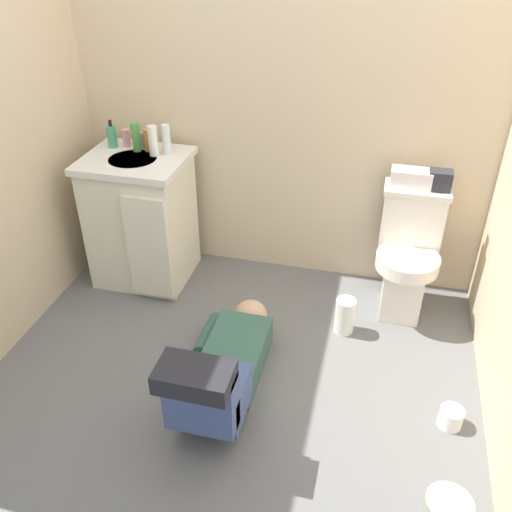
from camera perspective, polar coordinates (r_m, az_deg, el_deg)
ground_plane at (r=2.97m, az=-2.09°, el=-11.66°), size 2.98×3.01×0.04m
wall_back at (r=3.25m, az=2.77°, el=17.46°), size 2.64×0.08×2.40m
toilet at (r=3.25m, az=15.52°, el=0.16°), size 0.36×0.46×0.75m
vanity_cabinet at (r=3.47m, az=-11.82°, el=3.87°), size 0.60×0.53×0.82m
faucet at (r=3.40m, az=-11.71°, el=11.71°), size 0.02×0.02×0.10m
person_plumber at (r=2.70m, az=-3.60°, el=-11.56°), size 0.39×1.06×0.52m
tissue_box at (r=3.13m, az=15.89°, el=7.82°), size 0.22×0.11×0.10m
toiletry_bag at (r=3.14m, az=18.64°, el=7.51°), size 0.12×0.09×0.11m
soap_dispenser at (r=3.46m, az=-14.80°, el=12.00°), size 0.06×0.06×0.17m
bottle_pink at (r=3.46m, az=-13.36°, el=11.90°), size 0.05×0.05×0.11m
bottle_green at (r=3.36m, az=-12.42°, el=12.05°), size 0.05×0.05×0.17m
bottle_amber at (r=3.36m, az=-11.11°, el=11.81°), size 0.06×0.06×0.13m
bottle_white at (r=3.28m, az=-10.69°, el=11.73°), size 0.06×0.06×0.18m
bottle_clear at (r=3.28m, az=-9.33°, el=11.90°), size 0.05×0.05×0.18m
paper_towel_roll at (r=3.13m, az=9.25°, el=-6.17°), size 0.11×0.11×0.22m
toilet_paper_roll at (r=2.80m, az=19.66°, el=-15.58°), size 0.11×0.11×0.10m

